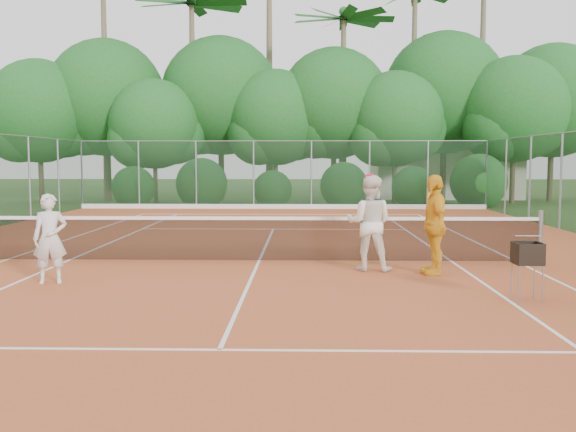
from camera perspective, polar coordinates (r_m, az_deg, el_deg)
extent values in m
plane|color=#284819|center=(13.72, -2.60, -4.14)|extent=(120.00, 120.00, 0.00)
cube|color=#B45429|center=(13.72, -2.60, -4.10)|extent=(18.00, 36.00, 0.02)
cube|color=beige|center=(38.37, 13.56, 3.85)|extent=(8.00, 5.00, 3.00)
cylinder|color=gray|center=(14.49, 21.51, -1.72)|extent=(0.10, 0.10, 1.10)
cube|color=black|center=(13.65, -2.61, -2.15)|extent=(11.87, 0.03, 0.86)
cube|color=white|center=(13.60, -2.62, -0.20)|extent=(11.87, 0.04, 0.07)
imported|color=silver|center=(11.97, -20.40, -1.89)|extent=(0.66, 0.53, 1.57)
imported|color=white|center=(12.62, 7.25, -0.61)|extent=(1.03, 0.87, 1.87)
ellipsoid|color=red|center=(12.56, 7.30, 3.44)|extent=(0.22, 0.22, 0.14)
imported|color=gold|center=(12.38, 12.85, -0.75)|extent=(0.52, 1.13, 1.89)
cylinder|color=gray|center=(10.33, 19.84, -5.75)|extent=(0.02, 0.02, 0.57)
cylinder|color=gray|center=(10.77, 21.04, -5.35)|extent=(0.02, 0.02, 0.57)
cube|color=black|center=(10.48, 20.53, -3.12)|extent=(0.39, 0.39, 0.33)
sphere|color=gold|center=(24.16, 0.26, -0.05)|extent=(0.07, 0.07, 0.07)
sphere|color=#D1E735|center=(24.42, 5.56, -0.01)|extent=(0.07, 0.07, 0.07)
sphere|color=#CED932|center=(24.01, -2.00, -0.08)|extent=(0.07, 0.07, 0.07)
cube|color=white|center=(25.51, -0.73, 0.15)|extent=(11.03, 0.06, 0.01)
cube|color=white|center=(15.13, -23.85, -3.62)|extent=(0.06, 23.77, 0.01)
cube|color=white|center=(14.41, 19.76, -3.89)|extent=(0.06, 23.77, 0.01)
cube|color=white|center=(14.59, -18.96, -3.76)|extent=(0.06, 23.77, 0.01)
cube|color=white|center=(14.04, 14.41, -3.98)|extent=(0.06, 23.77, 0.01)
cube|color=white|center=(20.05, -1.32, -1.17)|extent=(8.23, 0.06, 0.01)
cube|color=white|center=(7.50, -6.11, -11.74)|extent=(8.23, 0.06, 0.01)
cube|color=white|center=(13.72, -2.60, -4.04)|extent=(0.06, 12.80, 0.01)
cube|color=#19381E|center=(28.54, -0.50, 3.68)|extent=(18.00, 0.02, 3.00)
cylinder|color=gray|center=(30.21, -17.85, 3.51)|extent=(0.07, 0.07, 3.00)
cylinder|color=gray|center=(29.63, 17.21, 3.51)|extent=(0.07, 0.07, 3.00)
cylinder|color=gray|center=(30.21, -17.85, 3.51)|extent=(0.07, 0.07, 3.00)
cylinder|color=gray|center=(29.63, 17.21, 3.51)|extent=(0.07, 0.07, 3.00)
cylinder|color=brown|center=(35.19, -21.12, 4.17)|extent=(0.26, 0.26, 3.75)
sphere|color=#1B511D|center=(35.28, -21.26, 8.68)|extent=(5.25, 5.25, 5.25)
cylinder|color=brown|center=(35.59, -15.72, 4.85)|extent=(0.30, 0.30, 4.40)
sphere|color=#1B511D|center=(35.74, -15.85, 10.08)|extent=(6.16, 6.16, 6.16)
cylinder|color=brown|center=(32.88, -11.71, 3.89)|extent=(0.22, 0.22, 3.20)
sphere|color=#1B511D|center=(32.92, -11.79, 8.01)|extent=(4.48, 4.48, 4.48)
cylinder|color=brown|center=(34.80, -5.96, 5.09)|extent=(0.31, 0.31, 4.50)
sphere|color=#1B511D|center=(34.97, -6.01, 10.56)|extent=(6.30, 6.30, 6.30)
cylinder|color=brown|center=(33.05, -1.10, 4.26)|extent=(0.24, 0.24, 3.50)
sphere|color=#1B511D|center=(33.12, -1.11, 8.74)|extent=(4.90, 4.90, 4.90)
cylinder|color=brown|center=(33.55, 4.08, 4.77)|extent=(0.28, 0.28, 4.10)
sphere|color=#1B511D|center=(33.68, 4.11, 9.94)|extent=(5.74, 5.74, 5.74)
cylinder|color=brown|center=(32.64, 9.45, 4.09)|extent=(0.23, 0.23, 3.40)
sphere|color=#1B511D|center=(32.70, 9.51, 8.51)|extent=(4.76, 4.76, 4.76)
cylinder|color=brown|center=(35.82, 13.64, 5.10)|extent=(0.32, 0.32, 4.65)
sphere|color=#1B511D|center=(36.00, 13.75, 10.58)|extent=(6.51, 6.51, 6.51)
cylinder|color=brown|center=(34.37, 19.34, 4.26)|extent=(0.26, 0.26, 3.80)
sphere|color=#1B511D|center=(34.46, 19.48, 8.93)|extent=(5.32, 5.32, 5.32)
cylinder|color=brown|center=(36.71, 22.31, 4.55)|extent=(0.29, 0.29, 4.25)
sphere|color=#1B511D|center=(36.84, 22.48, 9.44)|extent=(5.95, 5.95, 5.95)
cone|color=brown|center=(37.42, -15.94, 11.44)|extent=(0.44, 0.44, 13.00)
cone|color=brown|center=(35.18, -8.47, 10.36)|extent=(0.44, 0.44, 11.00)
cone|color=brown|center=(36.95, -1.67, 13.28)|extent=(0.44, 0.44, 15.00)
cone|color=brown|center=(34.19, 4.92, 9.72)|extent=(0.44, 0.44, 10.00)
sphere|color=#1B511D|center=(34.93, 4.98, 17.67)|extent=(0.50, 0.50, 0.50)
cone|color=brown|center=(36.72, 11.09, 10.88)|extent=(0.44, 0.44, 12.00)
cone|color=brown|center=(38.65, 16.85, 11.96)|extent=(0.44, 0.44, 14.00)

